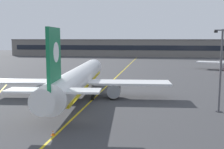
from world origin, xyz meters
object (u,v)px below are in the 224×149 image
at_px(safety_cone_by_nose_gear, 100,82).
at_px(apron_lamp_post, 221,69).
at_px(airliner_foreground, 79,79).
at_px(safety_cone_by_tail, 53,133).

bearing_deg(safety_cone_by_nose_gear, apron_lamp_post, -45.93).
distance_m(airliner_foreground, apron_lamp_post, 23.27).
xyz_separation_m(apron_lamp_post, safety_cone_by_tail, (-19.79, -12.98, -5.87)).
height_order(airliner_foreground, apron_lamp_post, apron_lamp_post).
bearing_deg(airliner_foreground, safety_cone_by_nose_gear, 88.92).
height_order(apron_lamp_post, safety_cone_by_nose_gear, apron_lamp_post).
bearing_deg(airliner_foreground, apron_lamp_post, -15.16).
distance_m(apron_lamp_post, safety_cone_by_tail, 24.38).
xyz_separation_m(airliner_foreground, safety_cone_by_tail, (2.51, -19.02, -3.11)).
bearing_deg(safety_cone_by_nose_gear, safety_cone_by_tail, -86.49).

